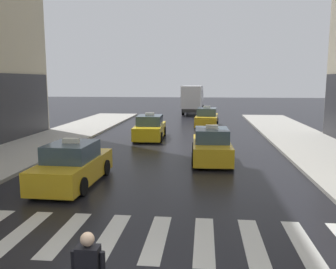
% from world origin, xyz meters
% --- Properties ---
extents(crosswalk_markings, '(11.30, 2.80, 0.01)m').
position_xyz_m(crosswalk_markings, '(0.00, 3.00, 0.00)').
color(crosswalk_markings, silver).
rests_on(crosswalk_markings, ground).
extents(taxi_lead, '(2.01, 4.58, 1.80)m').
position_xyz_m(taxi_lead, '(-3.23, 7.35, 0.72)').
color(taxi_lead, gold).
rests_on(taxi_lead, ground).
extents(taxi_second, '(2.02, 4.58, 1.80)m').
position_xyz_m(taxi_second, '(2.13, 11.99, 0.72)').
color(taxi_second, gold).
rests_on(taxi_second, ground).
extents(taxi_third, '(2.02, 4.58, 1.80)m').
position_xyz_m(taxi_third, '(-1.93, 18.28, 0.72)').
color(taxi_third, yellow).
rests_on(taxi_third, ground).
extents(taxi_fourth, '(2.13, 4.63, 1.80)m').
position_xyz_m(taxi_fourth, '(1.97, 25.25, 0.72)').
color(taxi_fourth, gold).
rests_on(taxi_fourth, ground).
extents(box_truck, '(2.54, 7.62, 3.35)m').
position_xyz_m(box_truck, '(0.37, 36.97, 1.85)').
color(box_truck, '#2D2D2D').
rests_on(box_truck, ground).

